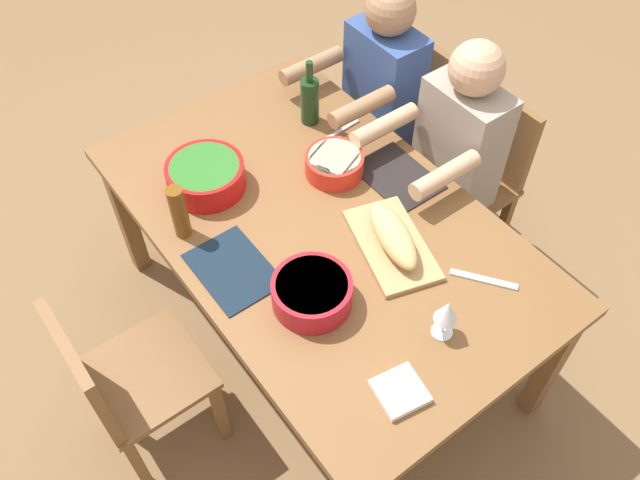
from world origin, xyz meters
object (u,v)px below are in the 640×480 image
Objects in this scene: diner_near_right at (376,94)px; serving_bowl_fruit at (312,292)px; wine_glass at (447,312)px; bread_loaf at (393,235)px; chair_near_right at (402,115)px; dining_table at (320,234)px; chair_near_center at (474,172)px; beer_bottle at (179,212)px; napkin_stack at (400,391)px; diner_near_center at (451,153)px; chair_far_center at (122,381)px; wine_bottle at (310,100)px; serving_bowl_pasta at (334,163)px; serving_bowl_greens at (206,175)px; cutting_board at (392,245)px.

serving_bowl_fruit is at bearing 129.60° from diner_near_right.
wine_glass is (-1.09, 0.64, 0.16)m from diner_near_right.
chair_near_right is at bearing -44.87° from bread_loaf.
chair_near_center is at bearing -90.00° from dining_table.
napkin_stack is at bearing -167.59° from beer_bottle.
diner_near_center is 0.90m from wine_glass.
wine_bottle is (0.47, -1.15, 0.37)m from chair_far_center.
diner_near_center is (0.00, 0.18, 0.21)m from chair_near_center.
beer_bottle reaches higher than dining_table.
diner_near_center is (-0.48, 0.00, 0.00)m from diner_near_right.
beer_bottle is (0.08, 0.62, 0.06)m from serving_bowl_pasta.
dining_table is at bearing -17.58° from napkin_stack.
chair_near_right is 0.79m from serving_bowl_pasta.
wine_glass is at bearing 165.90° from wine_bottle.
napkin_stack is at bearing 107.78° from wine_glass.
diner_near_center is 8.57× the size of napkin_stack.
dining_table is at bearing 119.35° from chair_near_right.
wine_glass is (-0.61, -0.03, 0.19)m from dining_table.
chair_far_center is 2.93× the size of wine_bottle.
bread_loaf reaches higher than serving_bowl_fruit.
serving_bowl_pasta is 1.36× the size of wine_glass.
diner_near_right reaches higher than beer_bottle.
serving_bowl_pasta is 0.78× the size of wine_bottle.
napkin_stack is at bearing -137.30° from chair_far_center.
wine_bottle reaches higher than beer_bottle.
serving_bowl_fruit is at bearing 135.52° from serving_bowl_pasta.
chair_near_right is 1.14m from serving_bowl_greens.
serving_bowl_fruit is at bearing -179.59° from serving_bowl_greens.
serving_bowl_greens is 0.74m from bread_loaf.
serving_bowl_pasta is 0.42m from bread_loaf.
chair_far_center is (-0.48, 1.71, 0.00)m from chair_near_right.
napkin_stack is (-1.17, 1.07, 0.27)m from chair_near_right.
diner_near_center is at bearing -113.65° from serving_bowl_greens.
chair_far_center is at bearing 75.88° from bread_loaf.
diner_near_right is at bearing -88.31° from wine_bottle.
chair_near_center is (0.00, -0.85, -0.18)m from dining_table.
bread_loaf is 1.45× the size of beer_bottle.
serving_bowl_greens is 0.74× the size of cutting_board.
chair_near_right is 1.36m from serving_bowl_fruit.
chair_near_right is 1.42m from wine_glass.
dining_table is 6.58× the size of serving_bowl_fruit.
diner_near_right is 0.40m from wine_bottle.
serving_bowl_greens is at bearing 94.32° from chair_near_right.
diner_near_right is 1.18m from serving_bowl_fruit.
serving_bowl_greens is at bearing 29.64° from cutting_board.
napkin_stack is at bearing 127.78° from diner_near_center.
serving_bowl_pasta is 0.76× the size of serving_bowl_greens.
napkin_stack is at bearing 155.91° from wine_bottle.
chair_near_center is 0.83m from bread_loaf.
serving_bowl_pasta is (0.17, -0.19, 0.13)m from dining_table.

